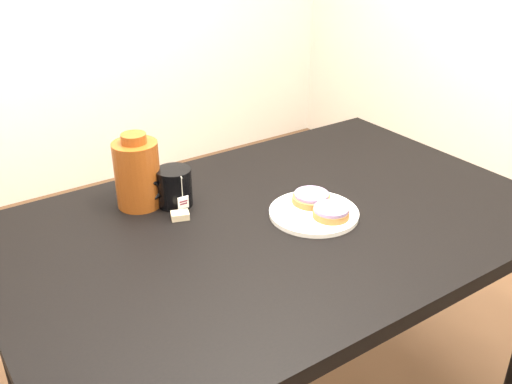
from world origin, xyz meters
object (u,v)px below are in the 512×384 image
Objects in this scene: teabag_pouch at (180,215)px; plate at (314,212)px; table at (278,246)px; bagel_front at (331,212)px; bagel_back at (311,198)px; bagel_package at (137,173)px; mug at (174,187)px.

plate is at bearing -31.46° from teabag_pouch.
bagel_front is at bearing -39.10° from table.
bagel_back is 0.35m from teabag_pouch.
bagel_front is at bearing -70.82° from plate.
bagel_package is (-0.26, 0.27, 0.18)m from table.
table is 6.06× the size of plate.
bagel_front is 0.51m from bagel_package.
bagel_package is (-0.08, 0.05, 0.04)m from mug.
bagel_front is (-0.01, -0.09, 0.00)m from bagel_back.
table is 0.32m from mug.
table is 0.13m from plate.
bagel_front is at bearing -43.14° from mug.
bagel_package is at bearing 111.99° from teabag_pouch.
bagel_front is (0.02, -0.05, 0.02)m from plate.
table is 0.41m from bagel_package.
bagel_front reaches higher than table.
mug is 3.11× the size of teabag_pouch.
bagel_package reaches higher than plate.
mug reaches higher than bagel_back.
bagel_front reaches higher than teabag_pouch.
bagel_package reaches higher than table.
table is at bearing 157.04° from plate.
mug is at bearing -35.65° from bagel_package.
teabag_pouch is (-0.32, 0.14, -0.02)m from bagel_back.
bagel_back is 0.46m from bagel_package.
table is 0.17m from bagel_front.
bagel_front is at bearing -44.50° from bagel_package.
mug reaches higher than plate.
bagel_front is 0.42m from mug.
bagel_back is (0.11, 0.01, 0.11)m from table.
table is 31.11× the size of teabag_pouch.
plate is at bearing -22.96° from table.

